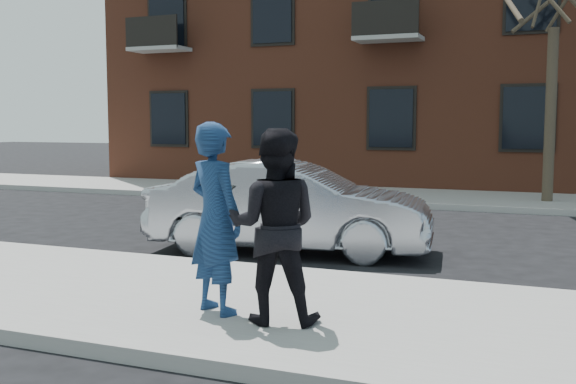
% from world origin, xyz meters
% --- Properties ---
extents(ground, '(100.00, 100.00, 0.00)m').
position_xyz_m(ground, '(0.00, 0.00, 0.00)').
color(ground, black).
rests_on(ground, ground).
extents(near_sidewalk, '(50.00, 3.50, 0.15)m').
position_xyz_m(near_sidewalk, '(0.00, -0.25, 0.07)').
color(near_sidewalk, gray).
rests_on(near_sidewalk, ground).
extents(near_curb, '(50.00, 0.10, 0.15)m').
position_xyz_m(near_curb, '(0.00, 1.55, 0.07)').
color(near_curb, '#999691').
rests_on(near_curb, ground).
extents(far_sidewalk, '(50.00, 3.50, 0.15)m').
position_xyz_m(far_sidewalk, '(0.00, 11.25, 0.07)').
color(far_sidewalk, gray).
rests_on(far_sidewalk, ground).
extents(far_curb, '(50.00, 0.10, 0.15)m').
position_xyz_m(far_curb, '(0.00, 9.45, 0.07)').
color(far_curb, '#999691').
rests_on(far_curb, ground).
extents(apartment_building, '(24.30, 10.30, 12.30)m').
position_xyz_m(apartment_building, '(2.00, 18.00, 6.16)').
color(apartment_building, brown).
rests_on(apartment_building, ground).
extents(silver_sedan, '(4.64, 2.17, 1.47)m').
position_xyz_m(silver_sedan, '(0.76, 3.20, 0.74)').
color(silver_sedan, '#999BA3').
rests_on(silver_sedan, ground).
extents(man_hoodie, '(0.84, 0.72, 1.94)m').
position_xyz_m(man_hoodie, '(1.50, -0.72, 1.12)').
color(man_hoodie, navy).
rests_on(man_hoodie, near_sidewalk).
extents(man_peacoat, '(1.07, 0.92, 1.88)m').
position_xyz_m(man_peacoat, '(2.18, -0.81, 1.09)').
color(man_peacoat, black).
rests_on(man_peacoat, near_sidewalk).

